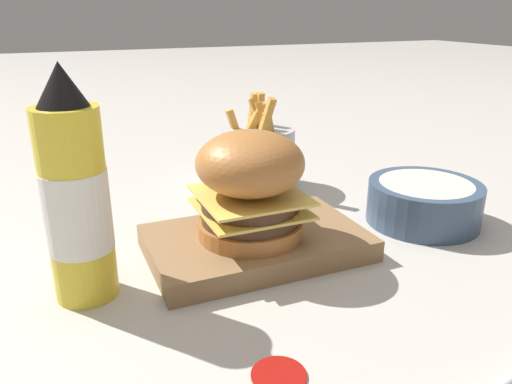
{
  "coord_description": "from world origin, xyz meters",
  "views": [
    {
      "loc": [
        0.15,
        0.49,
        0.27
      ],
      "look_at": [
        -0.05,
        0.01,
        0.08
      ],
      "focal_mm": 35.0,
      "sensor_mm": 36.0,
      "label": 1
    }
  ],
  "objects_px": {
    "serving_board": "(256,243)",
    "burger": "(250,184)",
    "ketchup_bottle": "(76,199)",
    "side_bowl": "(424,201)",
    "fries_basket": "(258,156)"
  },
  "relations": [
    {
      "from": "serving_board",
      "to": "side_bowl",
      "type": "relative_size",
      "value": 1.68
    },
    {
      "from": "burger",
      "to": "ketchup_bottle",
      "type": "height_order",
      "value": "ketchup_bottle"
    },
    {
      "from": "side_bowl",
      "to": "ketchup_bottle",
      "type": "bearing_deg",
      "value": 1.48
    },
    {
      "from": "serving_board",
      "to": "ketchup_bottle",
      "type": "distance_m",
      "value": 0.21
    },
    {
      "from": "fries_basket",
      "to": "side_bowl",
      "type": "distance_m",
      "value": 0.26
    },
    {
      "from": "burger",
      "to": "ketchup_bottle",
      "type": "distance_m",
      "value": 0.18
    },
    {
      "from": "fries_basket",
      "to": "side_bowl",
      "type": "height_order",
      "value": "fries_basket"
    },
    {
      "from": "side_bowl",
      "to": "fries_basket",
      "type": "bearing_deg",
      "value": -56.29
    },
    {
      "from": "ketchup_bottle",
      "to": "fries_basket",
      "type": "height_order",
      "value": "ketchup_bottle"
    },
    {
      "from": "serving_board",
      "to": "burger",
      "type": "bearing_deg",
      "value": 15.76
    },
    {
      "from": "fries_basket",
      "to": "side_bowl",
      "type": "bearing_deg",
      "value": 123.71
    },
    {
      "from": "serving_board",
      "to": "side_bowl",
      "type": "bearing_deg",
      "value": 178.87
    },
    {
      "from": "burger",
      "to": "ketchup_bottle",
      "type": "bearing_deg",
      "value": 4.26
    },
    {
      "from": "serving_board",
      "to": "burger",
      "type": "relative_size",
      "value": 2.03
    },
    {
      "from": "burger",
      "to": "side_bowl",
      "type": "relative_size",
      "value": 0.83
    }
  ]
}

